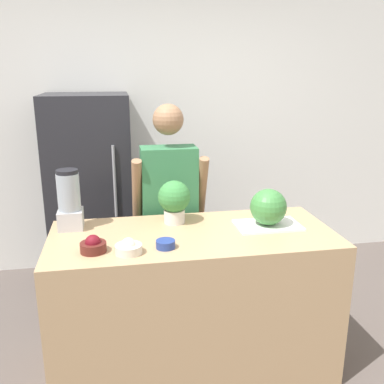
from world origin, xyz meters
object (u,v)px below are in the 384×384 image
Objects in this scene: refrigerator at (91,192)px; blender at (69,201)px; watermelon at (268,207)px; bowl_cream at (129,248)px; potted_plant at (174,200)px; bowl_small_blue at (166,244)px; bowl_cherries at (93,245)px; person at (170,215)px.

refrigerator is 1.15m from blender.
watermelon is 1.24m from blender.
potted_plant is (0.31, 0.44, 0.12)m from bowl_cream.
bowl_small_blue is at bearing -36.94° from blender.
potted_plant reaches higher than bowl_small_blue.
refrigerator is 11.57× the size of bowl_cream.
bowl_cherries is at bearing -142.61° from potted_plant.
watermelon is 0.82× the size of potted_plant.
refrigerator is 4.49× the size of blender.
watermelon is at bearing 18.36° from bowl_small_blue.
bowl_cherries is at bearing -169.04° from watermelon.
potted_plant reaches higher than watermelon.
refrigerator is 1.52m from bowl_cherries.
refrigerator reaches higher than watermelon.
bowl_cream is 0.39× the size of blender.
refrigerator is 15.65× the size of bowl_small_blue.
bowl_cherries is 0.39m from bowl_small_blue.
watermelon is 1.61× the size of bowl_cherries.
bowl_small_blue is (-0.68, -0.22, -0.11)m from watermelon.
refrigerator is at bearing 131.59° from watermelon.
refrigerator reaches higher than blender.
potted_plant is (-0.01, -0.35, 0.23)m from person.
bowl_cherries is 0.44m from blender.
bowl_cream is (-0.88, -0.26, -0.10)m from watermelon.
person is 0.42m from potted_plant.
watermelon is at bearing -8.62° from blender.
potted_plant is (0.11, 0.40, 0.13)m from bowl_small_blue.
person is 5.95× the size of potted_plant.
bowl_cherries is (-0.51, -0.73, 0.11)m from person.
blender is (-0.54, 0.41, 0.16)m from bowl_small_blue.
bowl_cherries is 1.32× the size of bowl_small_blue.
bowl_small_blue is at bearing 10.19° from bowl_cream.
bowl_small_blue is at bearing -2.49° from bowl_cherries.
refrigerator is 0.98m from person.
refrigerator is 1.76m from watermelon.
bowl_cream is at bearing -169.81° from bowl_small_blue.
potted_plant is at bearing 54.50° from bowl_cream.
blender is at bearing 127.24° from bowl_cream.
bowl_cream is (0.28, -1.57, 0.11)m from refrigerator.
blender is 0.65m from potted_plant.
refrigerator is 11.87× the size of bowl_cherries.
refrigerator is at bearing 127.56° from person.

